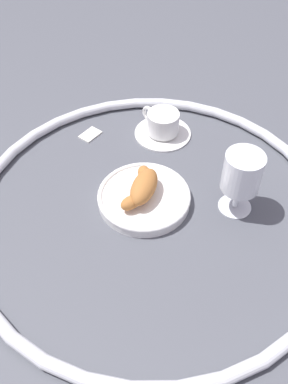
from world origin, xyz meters
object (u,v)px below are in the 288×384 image
object	(u,v)px
pastry_plate	(144,198)
croissant_large	(143,187)
coffee_cup_near	(163,125)
juice_glass_left	(242,175)
sugar_packet	(90,134)

from	to	relation	value
pastry_plate	croissant_large	bearing A→B (deg)	87.56
pastry_plate	coffee_cup_near	bearing A→B (deg)	5.27
juice_glass_left	sugar_packet	size ratio (longest dim) A/B	2.80
coffee_cup_near	sugar_packet	bearing A→B (deg)	108.41
pastry_plate	sugar_packet	xyz separation A→B (m)	(0.17, 0.19, -0.01)
croissant_large	juice_glass_left	world-z (taller)	juice_glass_left
croissant_large	coffee_cup_near	distance (m)	0.23
sugar_packet	juice_glass_left	bearing A→B (deg)	-88.03
pastry_plate	juice_glass_left	size ratio (longest dim) A/B	1.37
pastry_plate	juice_glass_left	world-z (taller)	juice_glass_left
sugar_packet	pastry_plate	bearing A→B (deg)	-111.02
pastry_plate	juice_glass_left	bearing A→B (deg)	-77.57
pastry_plate	juice_glass_left	distance (m)	0.20
juice_glass_left	sugar_packet	world-z (taller)	juice_glass_left
juice_glass_left	sugar_packet	bearing A→B (deg)	70.75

